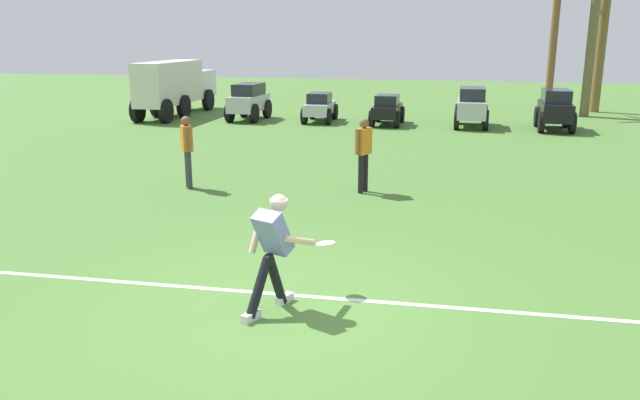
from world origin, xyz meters
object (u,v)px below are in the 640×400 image
at_px(parked_car_slot_d, 472,106).
at_px(palm_tree_far_left, 555,19).
at_px(parked_car_slot_e, 555,109).
at_px(frisbee_thrower, 273,247).
at_px(teammate_midfield, 364,148).
at_px(frisbee_in_flight, 326,244).
at_px(teammate_near_sideline, 187,145).
at_px(palm_tree_right_of_centre, 603,27).
at_px(parked_car_slot_b, 320,107).
at_px(parked_car_slot_a, 249,101).
at_px(box_truck, 175,85).
at_px(parked_car_slot_c, 387,109).
at_px(palm_tree_left_of_centre, 593,34).

relative_size(parked_car_slot_d, palm_tree_far_left, 0.39).
xyz_separation_m(parked_car_slot_d, parked_car_slot_e, (2.82, -0.12, 0.00)).
bearing_deg(frisbee_thrower, parked_car_slot_d, 82.31).
bearing_deg(teammate_midfield, palm_tree_far_left, 70.78).
bearing_deg(parked_car_slot_d, frisbee_in_flight, -96.26).
relative_size(frisbee_in_flight, parked_car_slot_e, 0.14).
bearing_deg(teammate_near_sideline, palm_tree_right_of_centre, 56.85).
height_order(parked_car_slot_b, palm_tree_far_left, palm_tree_far_left).
bearing_deg(parked_car_slot_a, box_truck, 170.01).
distance_m(parked_car_slot_d, box_truck, 11.79).
height_order(parked_car_slot_a, parked_car_slot_e, same).
bearing_deg(parked_car_slot_a, teammate_midfield, -58.87).
bearing_deg(parked_car_slot_a, palm_tree_right_of_centre, 23.69).
relative_size(parked_car_slot_c, palm_tree_left_of_centre, 0.41).
bearing_deg(parked_car_slot_a, parked_car_slot_b, 3.04).
bearing_deg(teammate_near_sideline, parked_car_slot_d, 61.89).
xyz_separation_m(frisbee_thrower, palm_tree_left_of_centre, (6.72, 20.62, 2.45)).
bearing_deg(frisbee_in_flight, parked_car_slot_b, 103.81).
bearing_deg(parked_car_slot_a, palm_tree_left_of_centre, 18.34).
height_order(frisbee_thrower, palm_tree_far_left, palm_tree_far_left).
bearing_deg(parked_car_slot_c, parked_car_slot_b, 174.75).
distance_m(frisbee_in_flight, teammate_near_sideline, 6.32).
bearing_deg(frisbee_in_flight, parked_car_slot_e, 73.79).
xyz_separation_m(frisbee_thrower, frisbee_in_flight, (0.49, 0.67, -0.15)).
bearing_deg(parked_car_slot_e, parked_car_slot_d, 177.56).
height_order(frisbee_in_flight, palm_tree_left_of_centre, palm_tree_left_of_centre).
relative_size(parked_car_slot_d, palm_tree_right_of_centre, 0.38).
height_order(teammate_near_sideline, teammate_midfield, same).
distance_m(frisbee_thrower, parked_car_slot_b, 16.84).
xyz_separation_m(parked_car_slot_a, palm_tree_right_of_centre, (13.56, 5.95, 2.77)).
distance_m(frisbee_thrower, parked_car_slot_d, 16.56).
bearing_deg(teammate_midfield, frisbee_thrower, -90.70).
height_order(parked_car_slot_a, palm_tree_right_of_centre, palm_tree_right_of_centre).
bearing_deg(palm_tree_right_of_centre, teammate_near_sideline, -123.15).
height_order(frisbee_thrower, parked_car_slot_b, frisbee_thrower).
xyz_separation_m(parked_car_slot_d, box_truck, (-11.77, 0.52, 0.49)).
height_order(frisbee_thrower, teammate_midfield, teammate_midfield).
bearing_deg(palm_tree_right_of_centre, frisbee_thrower, -108.27).
distance_m(parked_car_slot_d, palm_tree_far_left, 6.25).
bearing_deg(palm_tree_far_left, palm_tree_right_of_centre, 33.78).
bearing_deg(palm_tree_right_of_centre, parked_car_slot_d, -131.20).
xyz_separation_m(parked_car_slot_d, palm_tree_right_of_centre, (5.14, 5.87, 2.77)).
height_order(teammate_near_sideline, parked_car_slot_b, teammate_near_sideline).
xyz_separation_m(frisbee_in_flight, parked_car_slot_d, (1.73, 15.74, 0.10)).
xyz_separation_m(teammate_midfield, parked_car_slot_c, (-0.87, 10.30, -0.38)).
bearing_deg(teammate_midfield, parked_car_slot_a, 121.13).
bearing_deg(frisbee_thrower, parked_car_slot_c, 92.79).
bearing_deg(teammate_midfield, palm_tree_right_of_centre, 65.97).
height_order(frisbee_in_flight, palm_tree_right_of_centre, palm_tree_right_of_centre).
relative_size(palm_tree_far_left, palm_tree_left_of_centre, 1.14).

